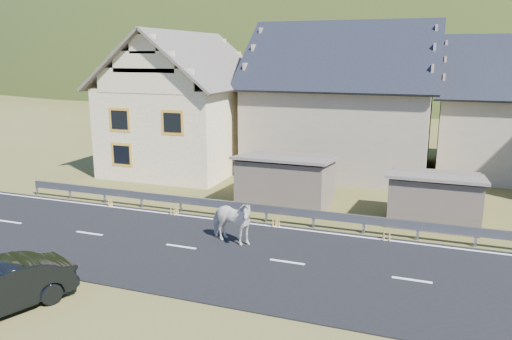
% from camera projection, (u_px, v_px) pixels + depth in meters
% --- Properties ---
extents(ground, '(160.00, 160.00, 0.00)m').
position_uv_depth(ground, '(287.00, 263.00, 16.69)').
color(ground, '#3E4113').
rests_on(ground, ground).
extents(road, '(60.00, 7.00, 0.04)m').
position_uv_depth(road, '(287.00, 263.00, 16.68)').
color(road, black).
rests_on(road, ground).
extents(lane_markings, '(60.00, 6.60, 0.01)m').
position_uv_depth(lane_markings, '(287.00, 262.00, 16.68)').
color(lane_markings, silver).
rests_on(lane_markings, road).
extents(guardrail, '(28.10, 0.09, 0.75)m').
position_uv_depth(guardrail, '(314.00, 215.00, 19.93)').
color(guardrail, '#93969B').
rests_on(guardrail, ground).
extents(shed_left, '(4.30, 3.30, 2.40)m').
position_uv_depth(shed_left, '(286.00, 181.00, 23.05)').
color(shed_left, '#695B4C').
rests_on(shed_left, ground).
extents(shed_right, '(3.80, 2.90, 2.20)m').
position_uv_depth(shed_right, '(434.00, 200.00, 20.46)').
color(shed_right, '#695B4C').
rests_on(shed_right, ground).
extents(house_cream, '(7.80, 9.80, 8.30)m').
position_uv_depth(house_cream, '(185.00, 96.00, 30.01)').
color(house_cream, '#FCECB9').
rests_on(house_cream, ground).
extents(house_stone_a, '(10.80, 9.80, 8.90)m').
position_uv_depth(house_stone_a, '(344.00, 92.00, 29.70)').
color(house_stone_a, gray).
rests_on(house_stone_a, ground).
extents(mountain, '(440.00, 280.00, 260.00)m').
position_uv_depth(mountain, '(437.00, 128.00, 184.34)').
color(mountain, '#222F0D').
rests_on(mountain, ground).
extents(conifer_patch, '(76.00, 50.00, 28.00)m').
position_uv_depth(conifer_patch, '(207.00, 57.00, 134.31)').
color(conifer_patch, black).
rests_on(conifer_patch, ground).
extents(horse, '(1.39, 2.18, 1.70)m').
position_uv_depth(horse, '(231.00, 221.00, 18.17)').
color(horse, silver).
rests_on(horse, road).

